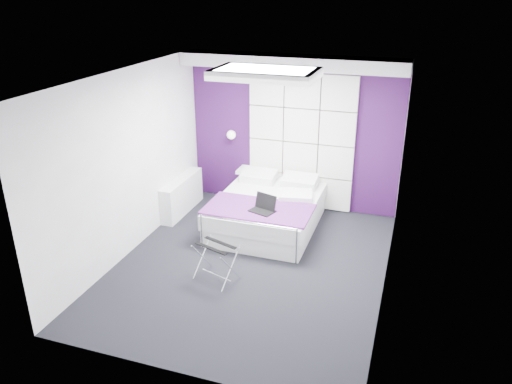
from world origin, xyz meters
TOP-DOWN VIEW (x-y plane):
  - floor at (0.00, 0.00)m, footprint 4.40×4.40m
  - ceiling at (0.00, 0.00)m, footprint 4.40×4.40m
  - wall_back at (0.00, 2.20)m, footprint 3.60×0.00m
  - wall_left at (-1.80, 0.00)m, footprint 0.00×4.40m
  - wall_right at (1.80, 0.00)m, footprint 0.00×4.40m
  - accent_wall at (0.00, 2.19)m, footprint 3.58×0.02m
  - soffit at (0.00, 1.95)m, footprint 3.58×0.50m
  - headboard at (0.15, 2.14)m, footprint 1.80×0.08m
  - skylight at (0.00, 0.60)m, footprint 1.36×0.86m
  - wall_lamp at (-1.05, 2.06)m, footprint 0.15×0.15m
  - radiator at (-1.69, 1.30)m, footprint 0.22×1.20m
  - bed at (-0.13, 1.18)m, footprint 1.59×1.91m
  - nightstand at (-0.66, 2.02)m, footprint 0.50×0.39m
  - luggage_rack at (-0.32, -0.48)m, footprint 0.52×0.38m
  - laptop at (-0.04, 0.66)m, footprint 0.35×0.25m

SIDE VIEW (x-z plane):
  - floor at x=0.00m, z-range 0.00..0.00m
  - luggage_rack at x=-0.32m, z-range 0.00..0.51m
  - bed at x=-0.13m, z-range -0.05..0.62m
  - radiator at x=-1.69m, z-range 0.00..0.60m
  - laptop at x=-0.04m, z-range 0.47..0.72m
  - nightstand at x=-0.66m, z-range 0.59..0.64m
  - headboard at x=0.15m, z-range 0.02..2.32m
  - wall_lamp at x=-1.05m, z-range 1.15..1.29m
  - wall_left at x=-1.80m, z-range -0.90..3.50m
  - wall_right at x=1.80m, z-range -0.90..3.50m
  - accent_wall at x=0.00m, z-range 0.01..2.59m
  - wall_back at x=0.00m, z-range -0.50..3.10m
  - soffit at x=0.00m, z-range 2.40..2.60m
  - skylight at x=0.00m, z-range 2.49..2.61m
  - ceiling at x=0.00m, z-range 2.60..2.60m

